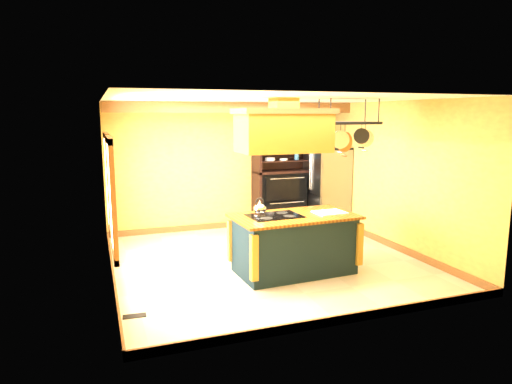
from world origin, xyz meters
TOP-DOWN VIEW (x-y plane):
  - floor at (0.00, 0.00)m, footprint 5.00×5.00m
  - ceiling at (0.00, 0.00)m, footprint 5.00×5.00m
  - wall_back at (0.00, 2.50)m, footprint 5.00×0.02m
  - wall_front at (0.00, -2.50)m, footprint 5.00×0.02m
  - wall_left at (-2.50, 0.00)m, footprint 0.02×5.00m
  - wall_right at (2.50, 0.00)m, footprint 0.02×5.00m
  - ceiling_beam at (0.00, 1.70)m, footprint 5.00×0.15m
  - window_near at (-2.47, -0.80)m, footprint 0.06×1.06m
  - window_far at (-2.47, 0.60)m, footprint 0.06×1.06m
  - kitchen_island at (0.21, -0.63)m, footprint 1.96×1.16m
  - range_hood at (0.02, -0.63)m, footprint 1.42×0.80m
  - pot_rack at (1.12, -0.62)m, footprint 1.01×0.47m
  - refrigerator at (2.11, 1.84)m, footprint 0.75×0.88m
  - hutch at (1.20, 2.26)m, footprint 1.23×0.56m
  - floor_register at (-2.30, -1.44)m, footprint 0.29×0.14m

SIDE VIEW (x-z plane):
  - floor at x=0.00m, z-range 0.00..0.00m
  - floor_register at x=-2.30m, z-range 0.00..0.01m
  - kitchen_island at x=0.21m, z-range -0.09..1.02m
  - refrigerator at x=2.11m, z-range -0.02..1.70m
  - hutch at x=1.20m, z-range -0.24..1.93m
  - wall_back at x=0.00m, z-range 0.00..2.70m
  - wall_front at x=0.00m, z-range 0.00..2.70m
  - wall_left at x=-2.50m, z-range 0.00..2.70m
  - wall_right at x=2.50m, z-range 0.00..2.70m
  - window_near at x=-2.47m, z-range 0.62..2.18m
  - window_far at x=-2.47m, z-range 0.62..2.18m
  - pot_rack at x=1.12m, z-range 1.81..2.64m
  - range_hood at x=0.02m, z-range 1.84..2.64m
  - ceiling_beam at x=0.00m, z-range 2.49..2.69m
  - ceiling at x=0.00m, z-range 2.70..2.70m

